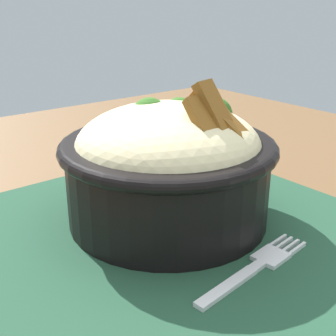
{
  "coord_description": "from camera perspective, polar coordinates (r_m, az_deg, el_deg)",
  "views": [
    {
      "loc": [
        0.26,
        -0.25,
        0.92
      ],
      "look_at": [
        -0.03,
        -0.02,
        0.78
      ],
      "focal_mm": 47.67,
      "sensor_mm": 36.0,
      "label": 1
    }
  ],
  "objects": [
    {
      "name": "table",
      "position": [
        0.44,
        4.49,
        -15.07
      ],
      "size": [
        1.04,
        0.95,
        0.72
      ],
      "color": "brown",
      "rests_on": "ground_plane"
    },
    {
      "name": "placemat",
      "position": [
        0.39,
        3.2,
        -9.38
      ],
      "size": [
        0.41,
        0.35,
        0.0
      ],
      "primitive_type": "cube",
      "rotation": [
        0.0,
        0.0,
        0.01
      ],
      "color": "#1E422D",
      "rests_on": "table"
    },
    {
      "name": "bowl",
      "position": [
        0.4,
        0.07,
        0.76
      ],
      "size": [
        0.19,
        0.19,
        0.13
      ],
      "color": "black",
      "rests_on": "placemat"
    },
    {
      "name": "fork",
      "position": [
        0.35,
        11.33,
        -12.2
      ],
      "size": [
        0.03,
        0.13,
        0.0
      ],
      "color": "silver",
      "rests_on": "placemat"
    }
  ]
}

